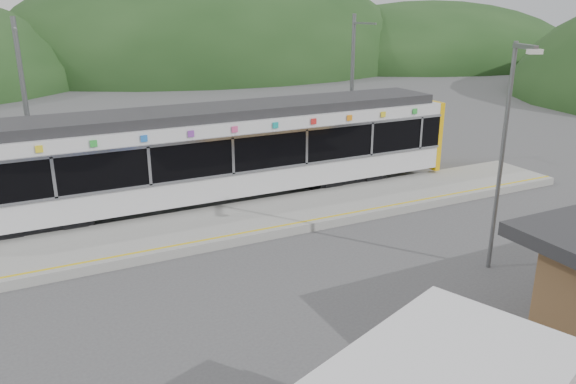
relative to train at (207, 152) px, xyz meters
name	(u,v)px	position (x,y,z in m)	size (l,w,h in m)	color
ground	(307,257)	(1.09, -6.00, -2.06)	(120.00, 120.00, 0.00)	#4C4C4F
hills	(374,183)	(7.28, -0.71, -2.06)	(146.00, 149.00, 26.00)	#1E3D19
platform	(263,218)	(1.09, -2.70, -1.91)	(26.00, 3.20, 0.30)	#9E9E99
yellow_line	(279,226)	(1.09, -4.00, -1.76)	(26.00, 0.10, 0.01)	yellow
train	(207,152)	(0.00, 0.00, 0.00)	(20.44, 3.01, 3.74)	black
catenary_mast_west	(27,113)	(-5.91, 2.56, 1.58)	(0.18, 1.80, 7.00)	slate
catenary_mast_east	(352,88)	(8.09, 2.56, 1.58)	(0.18, 1.80, 7.00)	slate
lamp_post	(508,141)	(5.56, -9.13, 1.79)	(0.49, 1.18, 6.47)	slate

